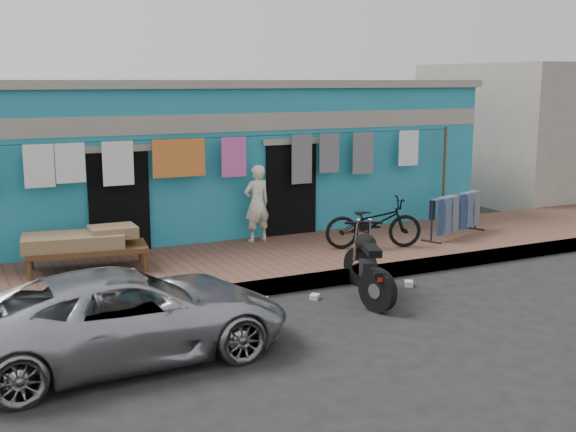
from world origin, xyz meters
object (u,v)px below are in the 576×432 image
object	(u,v)px
seated_person	(257,203)
bicycle	(374,217)
motorcycle	(369,263)
charpoy	(87,250)
jeans_rack	(455,215)
car	(127,314)

from	to	relation	value
seated_person	bicycle	bearing A→B (deg)	131.96
motorcycle	charpoy	distance (m)	4.63
bicycle	charpoy	distance (m)	5.19
seated_person	jeans_rack	size ratio (longest dim) A/B	0.83
bicycle	motorcycle	distance (m)	2.42
jeans_rack	charpoy	bearing A→B (deg)	175.76
car	charpoy	xyz separation A→B (m)	(0.21, 3.49, 0.02)
motorcycle	jeans_rack	world-z (taller)	motorcycle
motorcycle	charpoy	size ratio (longest dim) A/B	0.86
jeans_rack	seated_person	bearing A→B (deg)	160.85
car	seated_person	size ratio (longest dim) A/B	2.69
car	bicycle	bearing A→B (deg)	-64.51
charpoy	jeans_rack	distance (m)	7.22
motorcycle	charpoy	world-z (taller)	motorcycle
charpoy	bicycle	bearing A→B (deg)	-7.91
seated_person	charpoy	size ratio (longest dim) A/B	0.70
bicycle	motorcycle	bearing A→B (deg)	164.59
motorcycle	jeans_rack	distance (m)	4.06
charpoy	jeans_rack	xyz separation A→B (m)	(7.20, -0.53, 0.09)
seated_person	bicycle	size ratio (longest dim) A/B	0.83
bicycle	motorcycle	size ratio (longest dim) A/B	0.98
seated_person	car	bearing A→B (deg)	42.59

